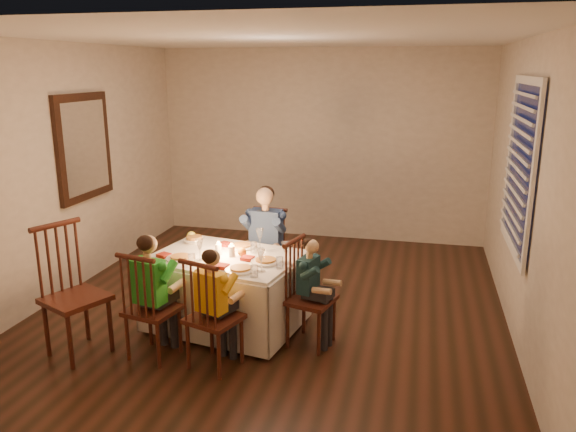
% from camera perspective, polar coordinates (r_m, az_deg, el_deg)
% --- Properties ---
extents(ground, '(5.00, 5.00, 0.00)m').
position_cam_1_polar(ground, '(5.78, -1.40, -9.01)').
color(ground, black).
rests_on(ground, ground).
extents(wall_left, '(0.02, 5.00, 2.60)m').
position_cam_1_polar(wall_left, '(6.35, -21.58, 4.39)').
color(wall_left, beige).
rests_on(wall_left, ground).
extents(wall_right, '(0.02, 5.00, 2.60)m').
position_cam_1_polar(wall_right, '(5.29, 22.82, 2.33)').
color(wall_right, beige).
rests_on(wall_right, ground).
extents(wall_back, '(4.50, 0.02, 2.60)m').
position_cam_1_polar(wall_back, '(7.80, 3.30, 7.18)').
color(wall_back, beige).
rests_on(wall_back, ground).
extents(ceiling, '(5.00, 5.00, 0.00)m').
position_cam_1_polar(ceiling, '(5.29, -1.58, 17.67)').
color(ceiling, white).
rests_on(ceiling, wall_back).
extents(dining_table, '(1.47, 1.17, 0.66)m').
position_cam_1_polar(dining_table, '(5.20, -6.33, -6.09)').
color(dining_table, silver).
rests_on(dining_table, ground).
extents(chair_adult, '(0.41, 0.39, 0.94)m').
position_cam_1_polar(chair_adult, '(5.96, -2.27, -8.25)').
color(chair_adult, '#3D1810').
rests_on(chair_adult, ground).
extents(chair_near_left, '(0.45, 0.44, 0.94)m').
position_cam_1_polar(chair_near_left, '(4.98, -13.31, -13.64)').
color(chair_near_left, '#3D1810').
rests_on(chair_near_left, ground).
extents(chair_near_right, '(0.48, 0.47, 0.94)m').
position_cam_1_polar(chair_near_right, '(4.75, -7.34, -14.83)').
color(chair_near_right, '#3D1810').
rests_on(chair_near_right, ground).
extents(chair_end, '(0.45, 0.47, 0.94)m').
position_cam_1_polar(chair_end, '(5.04, 2.32, -12.82)').
color(chair_end, '#3D1810').
rests_on(chair_end, ground).
extents(chair_extra, '(0.59, 0.60, 1.12)m').
position_cam_1_polar(chair_extra, '(5.19, -20.25, -12.92)').
color(chair_extra, '#3D1810').
rests_on(chair_extra, ground).
extents(adult, '(0.45, 0.41, 1.19)m').
position_cam_1_polar(adult, '(5.96, -2.27, -8.25)').
color(adult, navy).
rests_on(adult, ground).
extents(child_green, '(0.41, 0.38, 1.06)m').
position_cam_1_polar(child_green, '(4.98, -13.31, -13.64)').
color(child_green, green).
rests_on(child_green, ground).
extents(child_yellow, '(0.39, 0.37, 1.00)m').
position_cam_1_polar(child_yellow, '(4.75, -7.34, -14.83)').
color(child_yellow, gold).
rests_on(child_yellow, ground).
extents(child_teal, '(0.33, 0.35, 0.96)m').
position_cam_1_polar(child_teal, '(5.04, 2.32, -12.82)').
color(child_teal, '#18353D').
rests_on(child_teal, ground).
extents(setting_adult, '(0.30, 0.30, 0.02)m').
position_cam_1_polar(setting_adult, '(5.33, -4.74, -3.14)').
color(setting_adult, white).
rests_on(setting_adult, dining_table).
extents(setting_green, '(0.30, 0.30, 0.02)m').
position_cam_1_polar(setting_green, '(5.09, -10.85, -4.25)').
color(setting_green, white).
rests_on(setting_green, dining_table).
extents(setting_yellow, '(0.30, 0.30, 0.02)m').
position_cam_1_polar(setting_yellow, '(4.74, -4.84, -5.47)').
color(setting_yellow, white).
rests_on(setting_yellow, dining_table).
extents(setting_teal, '(0.30, 0.30, 0.02)m').
position_cam_1_polar(setting_teal, '(4.92, -2.28, -4.64)').
color(setting_teal, white).
rests_on(setting_teal, dining_table).
extents(candle_left, '(0.06, 0.06, 0.10)m').
position_cam_1_polar(candle_left, '(5.15, -7.08, -3.39)').
color(candle_left, white).
rests_on(candle_left, dining_table).
extents(candle_right, '(0.06, 0.06, 0.10)m').
position_cam_1_polar(candle_right, '(5.08, -5.74, -3.60)').
color(candle_right, white).
rests_on(candle_right, dining_table).
extents(squash, '(0.09, 0.09, 0.09)m').
position_cam_1_polar(squash, '(5.61, -9.80, -2.00)').
color(squash, yellow).
rests_on(squash, dining_table).
extents(orange_fruit, '(0.08, 0.08, 0.08)m').
position_cam_1_polar(orange_fruit, '(5.09, -4.68, -3.67)').
color(orange_fruit, orange).
rests_on(orange_fruit, dining_table).
extents(serving_bowl, '(0.19, 0.19, 0.05)m').
position_cam_1_polar(serving_bowl, '(5.53, -9.50, -2.48)').
color(serving_bowl, white).
rests_on(serving_bowl, dining_table).
extents(wall_mirror, '(0.06, 0.95, 1.15)m').
position_cam_1_polar(wall_mirror, '(6.54, -20.02, 6.60)').
color(wall_mirror, black).
rests_on(wall_mirror, wall_left).
extents(window_blinds, '(0.07, 1.34, 1.54)m').
position_cam_1_polar(window_blinds, '(5.34, 22.41, 4.68)').
color(window_blinds, black).
rests_on(window_blinds, wall_right).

